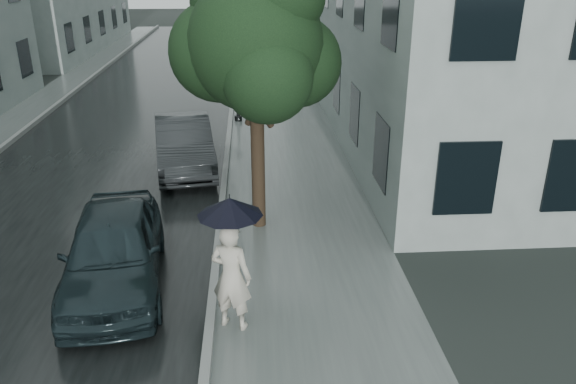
{
  "coord_description": "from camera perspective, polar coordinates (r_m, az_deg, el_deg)",
  "views": [
    {
      "loc": [
        -0.82,
        -8.36,
        5.57
      ],
      "look_at": [
        -0.14,
        1.75,
        1.3
      ],
      "focal_mm": 35.0,
      "sensor_mm": 36.0,
      "label": 1
    }
  ],
  "objects": [
    {
      "name": "sidewalk_far",
      "position": [
        22.82,
        -26.25,
        6.36
      ],
      "size": [
        1.7,
        60.0,
        0.01
      ],
      "primitive_type": "cube",
      "color": "#4C5451",
      "rests_on": "ground"
    },
    {
      "name": "umbrella",
      "position": [
        8.36,
        -5.93,
        -1.5
      ],
      "size": [
        1.19,
        1.19,
        1.39
      ],
      "rotation": [
        0.0,
        0.0,
        0.23
      ],
      "color": "black",
      "rests_on": "ground"
    },
    {
      "name": "lamp_post",
      "position": [
        20.22,
        -5.79,
        15.95
      ],
      "size": [
        0.82,
        0.47,
        5.59
      ],
      "rotation": [
        0.0,
        0.0,
        -0.31
      ],
      "color": "black",
      "rests_on": "ground"
    },
    {
      "name": "car_near",
      "position": [
        10.57,
        -17.3,
        -5.6
      ],
      "size": [
        2.17,
        4.35,
        1.42
      ],
      "primitive_type": "imported",
      "rotation": [
        0.0,
        0.0,
        0.12
      ],
      "color": "black",
      "rests_on": "ground"
    },
    {
      "name": "street_tree",
      "position": [
        11.57,
        -3.35,
        15.06
      ],
      "size": [
        3.56,
        3.23,
        5.75
      ],
      "color": "#332619",
      "rests_on": "ground"
    },
    {
      "name": "car_far",
      "position": [
        16.05,
        -10.52,
        4.84
      ],
      "size": [
        2.14,
        4.46,
        1.41
      ],
      "primitive_type": "imported",
      "rotation": [
        0.0,
        0.0,
        0.15
      ],
      "color": "black",
      "rests_on": "ground"
    },
    {
      "name": "kerb_near",
      "position": [
        21.1,
        -5.82,
        7.63
      ],
      "size": [
        0.15,
        60.0,
        0.15
      ],
      "primitive_type": "cube",
      "color": "slate",
      "rests_on": "ground"
    },
    {
      "name": "asphalt_road",
      "position": [
        21.53,
        -15.23,
        7.05
      ],
      "size": [
        6.85,
        60.0,
        0.0
      ],
      "primitive_type": "cube",
      "color": "black",
      "rests_on": "ground"
    },
    {
      "name": "kerb_far",
      "position": [
        22.46,
        -24.09,
        6.69
      ],
      "size": [
        0.15,
        60.0,
        0.15
      ],
      "primitive_type": "cube",
      "color": "slate",
      "rests_on": "ground"
    },
    {
      "name": "ground",
      "position": [
        10.07,
        1.49,
        -10.72
      ],
      "size": [
        120.0,
        120.0,
        0.0
      ],
      "primitive_type": "plane",
      "color": "black",
      "rests_on": "ground"
    },
    {
      "name": "pedestrian",
      "position": [
        8.95,
        -5.78,
        -8.56
      ],
      "size": [
        0.78,
        0.66,
        1.83
      ],
      "primitive_type": "imported",
      "rotation": [
        0.0,
        0.0,
        2.76
      ],
      "color": "#B9B4A2",
      "rests_on": "sidewalk"
    },
    {
      "name": "sidewalk",
      "position": [
        21.13,
        -0.82,
        7.57
      ],
      "size": [
        3.5,
        60.0,
        0.01
      ],
      "primitive_type": "cube",
      "color": "slate",
      "rests_on": "ground"
    }
  ]
}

